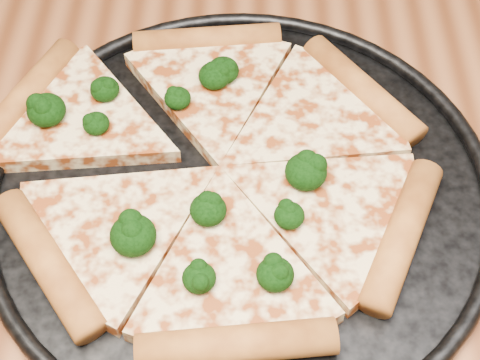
{
  "coord_description": "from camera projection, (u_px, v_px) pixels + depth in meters",
  "views": [
    {
      "loc": [
        0.0,
        -0.33,
        1.22
      ],
      "look_at": [
        -0.0,
        0.01,
        0.77
      ],
      "focal_mm": 53.44,
      "sensor_mm": 36.0,
      "label": 1
    }
  ],
  "objects": [
    {
      "name": "pizza",
      "position": [
        213.0,
        165.0,
        0.57
      ],
      "size": [
        0.39,
        0.34,
        0.03
      ],
      "rotation": [
        0.0,
        0.0,
        0.11
      ],
      "color": "beige",
      "rests_on": "pizza_pan"
    },
    {
      "name": "dining_table",
      "position": [
        241.0,
        261.0,
        0.64
      ],
      "size": [
        1.2,
        0.9,
        0.75
      ],
      "color": "brown",
      "rests_on": "ground"
    },
    {
      "name": "broccoli_florets",
      "position": [
        185.0,
        160.0,
        0.56
      ],
      "size": [
        0.25,
        0.23,
        0.03
      ],
      "color": "black",
      "rests_on": "pizza"
    },
    {
      "name": "pizza_pan",
      "position": [
        240.0,
        186.0,
        0.57
      ],
      "size": [
        0.41,
        0.41,
        0.02
      ],
      "color": "black",
      "rests_on": "dining_table"
    }
  ]
}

